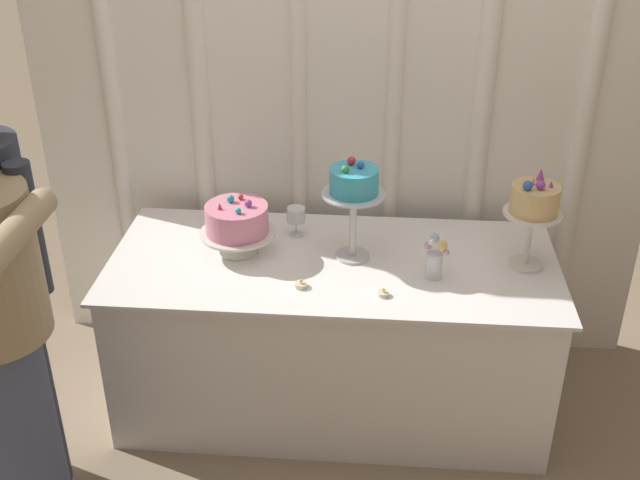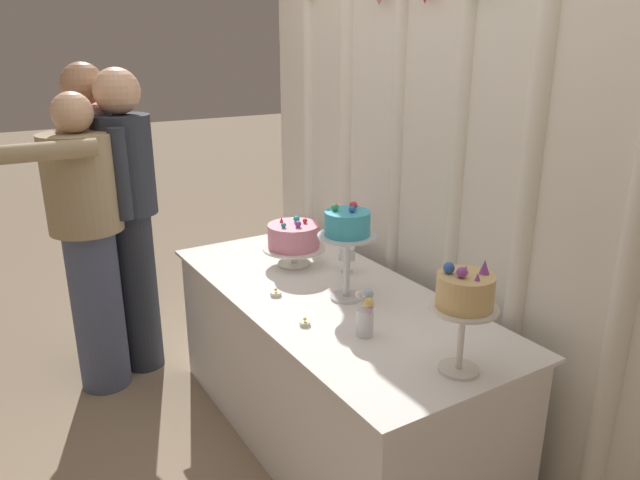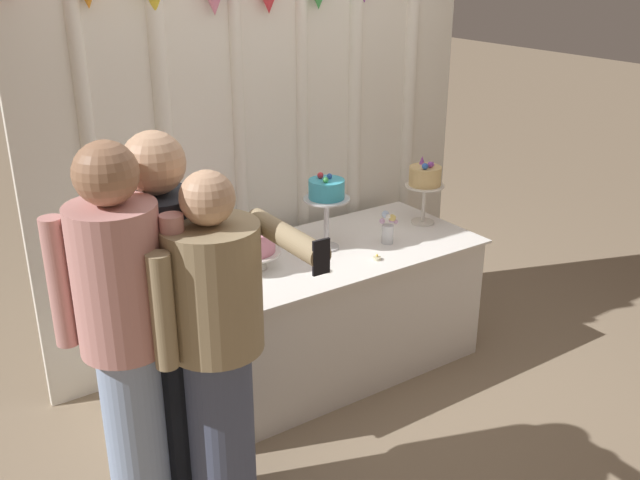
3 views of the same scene
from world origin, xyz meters
name	(u,v)px [view 2 (image 2 of 3)]	position (x,y,z in m)	size (l,w,h in m)	color
ground_plane	(312,440)	(0.00, 0.00, 0.00)	(24.00, 24.00, 0.00)	gray
draped_curtain	(427,145)	(0.01, 0.61, 1.36)	(2.77, 0.16, 2.57)	white
cake_table	(330,366)	(0.00, 0.10, 0.37)	(1.84, 0.82, 0.74)	white
cake_display_leftmost	(294,238)	(-0.40, 0.14, 0.88)	(0.31, 0.31, 0.25)	silver
cake_display_center	(347,230)	(0.08, 0.13, 1.05)	(0.25, 0.25, 0.43)	silver
cake_display_rightmost	(465,297)	(0.78, 0.12, 1.01)	(0.23, 0.23, 0.40)	silver
wine_glass	(347,254)	(-0.17, 0.30, 0.83)	(0.08, 0.08, 0.13)	silver
flower_vase	(365,315)	(0.40, 0.00, 0.82)	(0.10, 0.07, 0.19)	silver
tealight_far_left	(276,293)	(-0.11, -0.12, 0.75)	(0.05, 0.05, 0.03)	beige
tealight_near_left	(305,323)	(0.21, -0.15, 0.75)	(0.04, 0.04, 0.03)	beige
guest_man_dark_suit	(129,209)	(-1.11, -0.48, 0.95)	(0.45, 0.39, 1.69)	#282D38
guest_girl_blue_dress	(87,236)	(-1.02, -0.72, 0.86)	(0.52, 0.61, 1.58)	#4C5675
guest_man_pink_jacket	(98,204)	(-1.33, -0.60, 0.95)	(0.44, 0.44, 1.71)	#93ADD6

